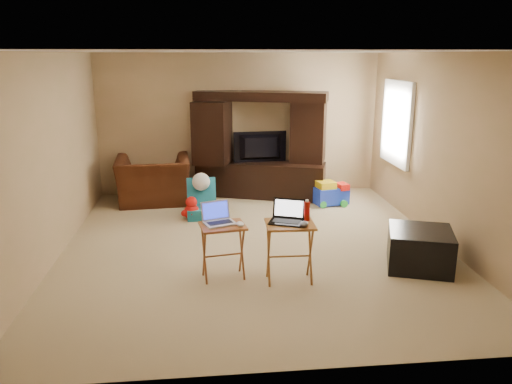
{
  "coord_description": "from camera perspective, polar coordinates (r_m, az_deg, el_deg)",
  "views": [
    {
      "loc": [
        -0.62,
        -6.2,
        2.47
      ],
      "look_at": [
        0.0,
        -0.2,
        0.8
      ],
      "focal_mm": 35.0,
      "sensor_mm": 36.0,
      "label": 1
    }
  ],
  "objects": [
    {
      "name": "recliner",
      "position": [
        8.68,
        -11.62,
        1.32
      ],
      "size": [
        1.29,
        1.15,
        0.79
      ],
      "primitive_type": "imported",
      "rotation": [
        0.0,
        0.0,
        3.22
      ],
      "color": "#421D0E",
      "rests_on": "floor"
    },
    {
      "name": "push_toy",
      "position": [
        8.51,
        8.62,
        -0.1
      ],
      "size": [
        0.64,
        0.52,
        0.42
      ],
      "primitive_type": null,
      "rotation": [
        0.0,
        0.0,
        0.22
      ],
      "color": "#1933C8",
      "rests_on": "floor"
    },
    {
      "name": "tray_table_right",
      "position": [
        5.59,
        3.85,
        -6.92
      ],
      "size": [
        0.54,
        0.43,
        0.69
      ],
      "primitive_type": "cube",
      "rotation": [
        0.0,
        0.0,
        -0.02
      ],
      "color": "#985824",
      "rests_on": "floor"
    },
    {
      "name": "floor",
      "position": [
        6.7,
        -0.18,
        -6.15
      ],
      "size": [
        5.5,
        5.5,
        0.0
      ],
      "primitive_type": "plane",
      "color": "#CDBE8E",
      "rests_on": "ground"
    },
    {
      "name": "window_pane",
      "position": [
        8.42,
        15.9,
        7.59
      ],
      "size": [
        0.0,
        1.2,
        1.2
      ],
      "primitive_type": "plane",
      "rotation": [
        1.57,
        0.0,
        -1.57
      ],
      "color": "white",
      "rests_on": "ground"
    },
    {
      "name": "mouse_left",
      "position": [
        5.5,
        -1.82,
        -3.69
      ],
      "size": [
        0.1,
        0.14,
        0.05
      ],
      "primitive_type": "ellipsoid",
      "rotation": [
        0.0,
        0.0,
        0.17
      ],
      "color": "white",
      "rests_on": "tray_table_left"
    },
    {
      "name": "ceiling",
      "position": [
        6.23,
        -0.2,
        15.75
      ],
      "size": [
        5.5,
        5.5,
        0.0
      ],
      "primitive_type": "plane",
      "rotation": [
        3.14,
        0.0,
        0.0
      ],
      "color": "silver",
      "rests_on": "ground"
    },
    {
      "name": "wall_right",
      "position": [
        7.05,
        20.55,
        4.52
      ],
      "size": [
        0.0,
        5.5,
        5.5
      ],
      "primitive_type": "plane",
      "rotation": [
        1.57,
        0.0,
        -1.57
      ],
      "color": "tan",
      "rests_on": "ground"
    },
    {
      "name": "wall_left",
      "position": [
        6.59,
        -22.41,
        3.63
      ],
      "size": [
        0.0,
        5.5,
        5.5
      ],
      "primitive_type": "plane",
      "rotation": [
        1.57,
        0.0,
        1.57
      ],
      "color": "tan",
      "rests_on": "ground"
    },
    {
      "name": "window_frame",
      "position": [
        8.41,
        15.77,
        7.59
      ],
      "size": [
        0.06,
        1.14,
        1.34
      ],
      "primitive_type": "cube",
      "color": "white",
      "rests_on": "ground"
    },
    {
      "name": "tray_table_left",
      "position": [
        5.68,
        -3.77,
        -6.82
      ],
      "size": [
        0.55,
        0.47,
        0.64
      ],
      "primitive_type": "cube",
      "rotation": [
        0.0,
        0.0,
        0.16
      ],
      "color": "brown",
      "rests_on": "floor"
    },
    {
      "name": "laptop_right",
      "position": [
        5.44,
        3.48,
        -2.34
      ],
      "size": [
        0.44,
        0.4,
        0.24
      ],
      "primitive_type": "cube",
      "rotation": [
        0.0,
        0.0,
        -0.37
      ],
      "color": "black",
      "rests_on": "tray_table_right"
    },
    {
      "name": "mouse_right",
      "position": [
        5.37,
        5.5,
        -3.66
      ],
      "size": [
        0.13,
        0.16,
        0.06
      ],
      "primitive_type": "ellipsoid",
      "rotation": [
        0.0,
        0.0,
        -0.31
      ],
      "color": "#47474D",
      "rests_on": "tray_table_right"
    },
    {
      "name": "entertainment_center",
      "position": [
        8.8,
        0.54,
        5.4
      ],
      "size": [
        2.33,
        1.26,
        1.86
      ],
      "primitive_type": "cube",
      "rotation": [
        0.0,
        0.0,
        -0.32
      ],
      "color": "black",
      "rests_on": "floor"
    },
    {
      "name": "laptop_left",
      "position": [
        5.55,
        -4.17,
        -2.51
      ],
      "size": [
        0.41,
        0.37,
        0.24
      ],
      "primitive_type": "cube",
      "rotation": [
        0.0,
        0.0,
        0.35
      ],
      "color": "#BBBCC0",
      "rests_on": "tray_table_left"
    },
    {
      "name": "child_rocker",
      "position": [
        7.79,
        -6.25,
        -0.77
      ],
      "size": [
        0.47,
        0.53,
        0.6
      ],
      "primitive_type": null,
      "rotation": [
        0.0,
        0.0,
        0.03
      ],
      "color": "#186D86",
      "rests_on": "floor"
    },
    {
      "name": "water_bottle",
      "position": [
        5.55,
        5.83,
        -2.2
      ],
      "size": [
        0.07,
        0.07,
        0.21
      ],
      "primitive_type": "cylinder",
      "color": "red",
      "rests_on": "tray_table_right"
    },
    {
      "name": "wall_front",
      "position": [
        3.71,
        4.09,
        -3.75
      ],
      "size": [
        5.0,
        0.0,
        5.0
      ],
      "primitive_type": "plane",
      "rotation": [
        -1.57,
        0.0,
        0.0
      ],
      "color": "tan",
      "rests_on": "ground"
    },
    {
      "name": "television",
      "position": [
        8.77,
        0.57,
        5.1
      ],
      "size": [
        0.95,
        0.2,
        0.54
      ],
      "primitive_type": "imported",
      "rotation": [
        0.0,
        0.0,
        3.22
      ],
      "color": "black",
      "rests_on": "entertainment_center"
    },
    {
      "name": "ottoman",
      "position": [
        6.29,
        18.21,
        -6.19
      ],
      "size": [
        0.92,
        0.92,
        0.46
      ],
      "primitive_type": "cube",
      "rotation": [
        0.0,
        0.0,
        -0.33
      ],
      "color": "black",
      "rests_on": "floor"
    },
    {
      "name": "wall_back",
      "position": [
        9.05,
        -1.95,
        7.72
      ],
      "size": [
        5.0,
        0.0,
        5.0
      ],
      "primitive_type": "plane",
      "rotation": [
        1.57,
        0.0,
        0.0
      ],
      "color": "tan",
      "rests_on": "ground"
    },
    {
      "name": "plush_toy",
      "position": [
        7.73,
        -7.37,
        -1.83
      ],
      "size": [
        0.34,
        0.28,
        0.37
      ],
      "primitive_type": null,
      "color": "red",
      "rests_on": "floor"
    }
  ]
}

